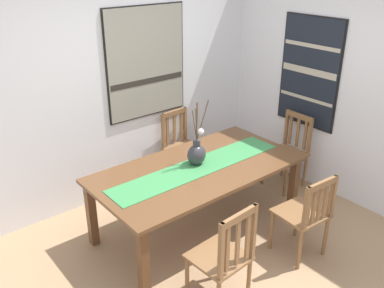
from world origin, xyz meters
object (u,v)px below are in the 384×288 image
object	(u,v)px
centerpiece_vase	(197,153)
chair_0	(182,146)
chair_3	(289,150)
painting_on_back_wall	(146,63)
dining_table	(198,175)
chair_1	(306,214)
chair_2	(224,256)
painting_on_side_wall	(310,72)

from	to	relation	value
centerpiece_vase	chair_0	bearing A→B (deg)	60.48
centerpiece_vase	chair_0	size ratio (longest dim) A/B	0.78
chair_3	painting_on_back_wall	world-z (taller)	painting_on_back_wall
dining_table	chair_0	size ratio (longest dim) A/B	2.34
painting_on_back_wall	chair_1	bearing A→B (deg)	-82.06
dining_table	chair_3	size ratio (longest dim) A/B	2.30
dining_table	chair_1	world-z (taller)	chair_1
chair_0	chair_2	world-z (taller)	chair_2
centerpiece_vase	painting_on_back_wall	bearing A→B (deg)	81.15
centerpiece_vase	chair_1	xyz separation A→B (m)	(0.47, -1.02, -0.39)
chair_1	painting_on_back_wall	xyz separation A→B (m)	(-0.30, 2.13, 1.06)
chair_2	painting_on_back_wall	size ratio (longest dim) A/B	0.75
dining_table	painting_on_side_wall	world-z (taller)	painting_on_side_wall
chair_1	painting_on_side_wall	xyz separation A→B (m)	(1.22, 0.99, 0.92)
painting_on_back_wall	painting_on_side_wall	bearing A→B (deg)	-36.70
dining_table	chair_0	xyz separation A→B (m)	(0.54, 0.95, -0.18)
centerpiece_vase	painting_on_back_wall	size ratio (longest dim) A/B	0.55
dining_table	chair_1	size ratio (longest dim) A/B	2.40
chair_2	chair_3	size ratio (longest dim) A/B	1.04
dining_table	chair_0	bearing A→B (deg)	60.59
chair_1	chair_3	bearing A→B (deg)	45.38
chair_1	painting_on_side_wall	size ratio (longest dim) A/B	0.67
chair_2	chair_3	distance (m)	2.18
chair_3	chair_0	bearing A→B (deg)	134.51
centerpiece_vase	chair_3	world-z (taller)	centerpiece_vase
chair_1	painting_on_back_wall	bearing A→B (deg)	97.94
dining_table	chair_3	xyz separation A→B (m)	(1.46, 0.01, -0.17)
chair_0	painting_on_side_wall	bearing A→B (deg)	-37.81
chair_2	painting_on_side_wall	world-z (taller)	painting_on_side_wall
chair_2	painting_on_side_wall	distance (m)	2.60
chair_2	painting_on_side_wall	xyz separation A→B (m)	(2.23, 0.96, 0.91)
dining_table	centerpiece_vase	bearing A→B (deg)	62.27
dining_table	chair_1	distance (m)	1.10
dining_table	painting_on_side_wall	distance (m)	1.88
chair_3	centerpiece_vase	bearing A→B (deg)	178.22
chair_2	painting_on_back_wall	distance (m)	2.45
centerpiece_vase	painting_on_back_wall	xyz separation A→B (m)	(0.17, 1.11, 0.67)
centerpiece_vase	painting_on_side_wall	bearing A→B (deg)	-0.90
dining_table	painting_on_back_wall	xyz separation A→B (m)	(0.20, 1.16, 0.88)
painting_on_back_wall	centerpiece_vase	bearing A→B (deg)	-98.85
chair_0	chair_1	xyz separation A→B (m)	(-0.04, -1.91, 0.00)
chair_2	chair_3	xyz separation A→B (m)	(1.97, 0.94, -0.01)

